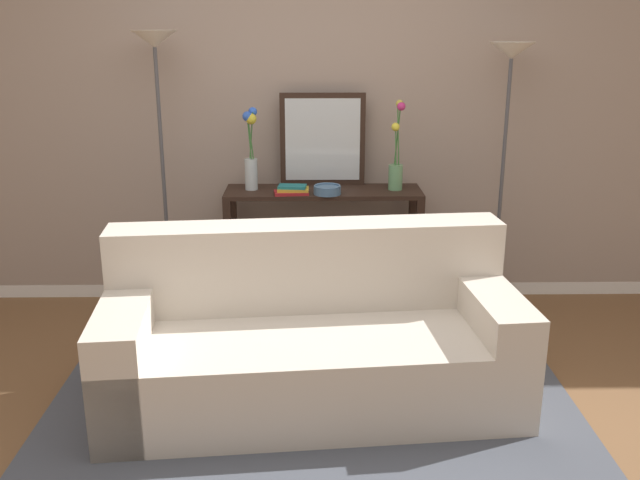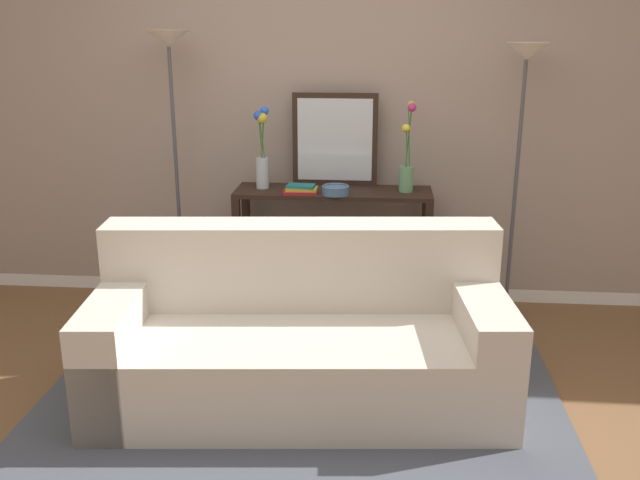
% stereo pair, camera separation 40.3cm
% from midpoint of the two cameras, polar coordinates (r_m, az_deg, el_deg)
% --- Properties ---
extents(ground_plane, '(16.00, 16.00, 0.02)m').
position_cam_midpoint_polar(ground_plane, '(3.45, -5.29, -16.19)').
color(ground_plane, brown).
extents(back_wall, '(12.00, 0.15, 3.05)m').
position_cam_midpoint_polar(back_wall, '(4.82, -4.12, 12.86)').
color(back_wall, white).
rests_on(back_wall, ground).
extents(area_rug, '(2.70, 1.74, 0.01)m').
position_cam_midpoint_polar(area_rug, '(3.65, -3.84, -13.82)').
color(area_rug, '#474C56').
rests_on(area_rug, ground).
extents(couch, '(2.13, 1.05, 0.88)m').
position_cam_midpoint_polar(couch, '(3.65, -3.90, -8.36)').
color(couch, beige).
rests_on(couch, ground).
extents(console_table, '(1.28, 0.37, 0.84)m').
position_cam_midpoint_polar(console_table, '(4.65, -2.21, 0.89)').
color(console_table, black).
rests_on(console_table, ground).
extents(floor_lamp_left, '(0.28, 0.28, 1.84)m').
position_cam_midpoint_polar(floor_lamp_left, '(4.59, -15.50, 11.11)').
color(floor_lamp_left, '#4C4C51').
rests_on(floor_lamp_left, ground).
extents(floor_lamp_right, '(0.28, 0.28, 1.77)m').
position_cam_midpoint_polar(floor_lamp_right, '(4.57, 12.50, 10.63)').
color(floor_lamp_right, '#4C4C51').
rests_on(floor_lamp_right, ground).
extents(wall_mirror, '(0.56, 0.02, 0.61)m').
position_cam_midpoint_polar(wall_mirror, '(4.68, -2.28, 8.10)').
color(wall_mirror, black).
rests_on(wall_mirror, console_table).
extents(vase_tall_flowers, '(0.09, 0.12, 0.53)m').
position_cam_midpoint_polar(vase_tall_flowers, '(4.59, -8.14, 6.88)').
color(vase_tall_flowers, silver).
rests_on(vase_tall_flowers, console_table).
extents(vase_short_flowers, '(0.09, 0.11, 0.57)m').
position_cam_midpoint_polar(vase_short_flowers, '(4.56, 3.67, 6.28)').
color(vase_short_flowers, '#669E6B').
rests_on(vase_short_flowers, console_table).
extents(fruit_bowl, '(0.17, 0.17, 0.06)m').
position_cam_midpoint_polar(fruit_bowl, '(4.47, -1.99, 4.07)').
color(fruit_bowl, '#4C7093').
rests_on(fruit_bowl, console_table).
extents(book_stack, '(0.23, 0.15, 0.05)m').
position_cam_midpoint_polar(book_stack, '(4.49, -4.84, 4.03)').
color(book_stack, maroon).
rests_on(book_stack, console_table).
extents(book_row_under_console, '(0.43, 0.18, 0.13)m').
position_cam_midpoint_polar(book_row_under_console, '(4.84, -5.83, -5.04)').
color(book_row_under_console, '#B77F33').
rests_on(book_row_under_console, ground).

